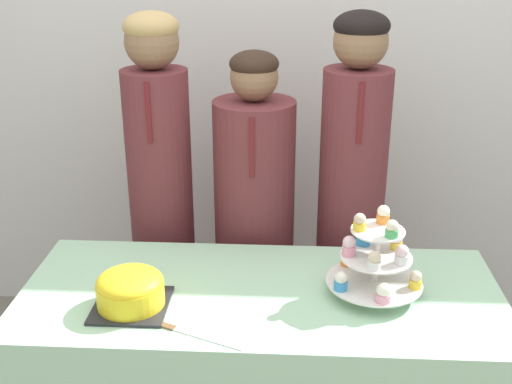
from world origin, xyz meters
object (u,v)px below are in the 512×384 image
Objects in this scene: round_cake at (130,289)px; cupcake_stand at (376,259)px; student_0 at (162,211)px; cake_knife at (177,330)px; student_1 at (254,238)px; student_2 at (350,216)px.

cupcake_stand is (0.74, 0.12, 0.06)m from round_cake.
cake_knife is at bearing -76.05° from student_0.
cake_knife is 0.19× the size of student_0.
student_0 reaches higher than cake_knife.
student_1 is at bearing 100.27° from cake_knife.
round_cake is 0.16× the size of student_1.
cupcake_stand is 0.95m from student_0.
student_0 is 1.10× the size of student_1.
cupcake_stand reaches higher than cake_knife.
student_1 is (0.37, 0.00, -0.11)m from student_0.
student_1 reaches higher than cake_knife.
cupcake_stand is 0.71m from student_1.
student_2 is (0.71, 0.66, -0.04)m from round_cake.
round_cake is at bearing -87.12° from student_0.
student_0 is (-0.03, 0.66, -0.04)m from round_cake.
cupcake_stand reaches higher than round_cake.
cupcake_stand is at bearing -86.94° from student_2.
cupcake_stand is 0.19× the size of student_2.
student_2 reaches higher than student_1.
cupcake_stand is at bearing -53.25° from student_1.
student_1 reaches higher than cupcake_stand.
cake_knife is at bearing -102.70° from student_1.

